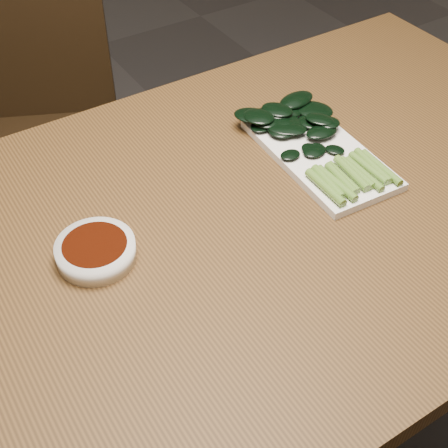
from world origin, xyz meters
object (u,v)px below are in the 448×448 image
Objects in this scene: chair_far at (34,125)px; serving_plate at (319,154)px; gai_lan at (303,131)px; sauce_bowl at (96,251)px; table at (235,249)px.

serving_plate is (0.30, -0.75, 0.27)m from chair_far.
gai_lan is at bearing -42.33° from chair_far.
chair_far is at bearing 112.70° from gai_lan.
chair_far is 0.83m from sauce_bowl.
sauce_bowl is at bearing -171.46° from gai_lan.
table is 0.24m from sauce_bowl.
chair_far reaches higher than serving_plate.
sauce_bowl reaches higher than serving_plate.
chair_far is 2.82× the size of gai_lan.
serving_plate is (0.21, 0.05, 0.08)m from table.
serving_plate is at bearing -43.59° from chair_far.
chair_far is 3.02× the size of serving_plate.
sauce_bowl is (-0.13, -0.77, 0.28)m from chair_far.
gai_lan is (0.42, 0.06, 0.01)m from sauce_bowl.
gai_lan is at bearing 91.02° from serving_plate.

